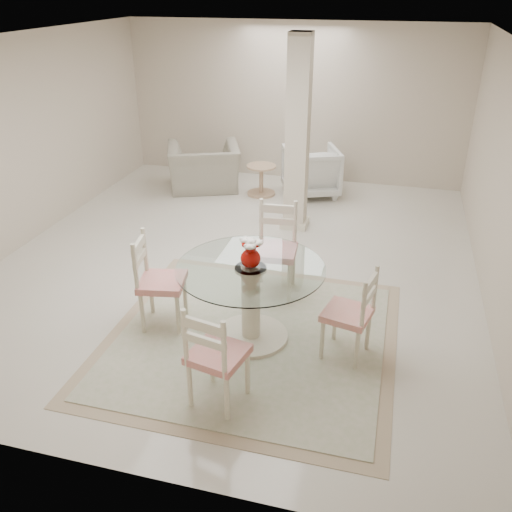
% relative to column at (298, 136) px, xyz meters
% --- Properties ---
extents(ground, '(7.00, 7.00, 0.00)m').
position_rel_column_xyz_m(ground, '(-0.50, -1.30, -1.35)').
color(ground, silver).
rests_on(ground, ground).
extents(room_shell, '(6.02, 7.02, 2.71)m').
position_rel_column_xyz_m(room_shell, '(-0.50, -1.30, 0.51)').
color(room_shell, beige).
rests_on(room_shell, ground).
extents(column, '(0.30, 0.30, 2.70)m').
position_rel_column_xyz_m(column, '(0.00, 0.00, 0.00)').
color(column, beige).
rests_on(column, ground).
extents(area_rug, '(2.89, 2.89, 0.02)m').
position_rel_column_xyz_m(area_rug, '(0.12, -2.92, -1.34)').
color(area_rug, tan).
rests_on(area_rug, ground).
extents(dining_table, '(1.44, 1.44, 0.83)m').
position_rel_column_xyz_m(dining_table, '(0.12, -2.92, -0.93)').
color(dining_table, beige).
rests_on(dining_table, ground).
extents(red_vase, '(0.23, 0.21, 0.30)m').
position_rel_column_xyz_m(red_vase, '(0.13, -2.92, -0.37)').
color(red_vase, '#A80B05').
rests_on(red_vase, dining_table).
extents(dining_chair_east, '(0.50, 0.50, 1.05)m').
position_rel_column_xyz_m(dining_chair_east, '(1.14, -2.96, -0.80)').
color(dining_chair_east, beige).
rests_on(dining_chair_east, ground).
extents(dining_chair_north, '(0.51, 0.51, 1.19)m').
position_rel_column_xyz_m(dining_chair_north, '(0.14, -1.90, -0.72)').
color(dining_chair_north, beige).
rests_on(dining_chair_north, ground).
extents(dining_chair_west, '(0.53, 0.53, 1.13)m').
position_rel_column_xyz_m(dining_chair_west, '(-0.90, -2.91, -0.75)').
color(dining_chair_west, beige).
rests_on(dining_chair_west, ground).
extents(dining_chair_south, '(0.52, 0.52, 1.10)m').
position_rel_column_xyz_m(dining_chair_south, '(0.09, -3.94, -0.77)').
color(dining_chair_south, '#F2E9C7').
rests_on(dining_chair_south, ground).
extents(recliner_taupe, '(1.49, 1.41, 0.77)m').
position_rel_column_xyz_m(recliner_taupe, '(-1.84, 1.18, -0.96)').
color(recliner_taupe, gray).
rests_on(recliner_taupe, ground).
extents(armchair_white, '(1.14, 1.16, 0.81)m').
position_rel_column_xyz_m(armchair_white, '(-0.01, 1.39, -0.94)').
color(armchair_white, white).
rests_on(armchair_white, ground).
extents(side_table, '(0.49, 0.49, 0.51)m').
position_rel_column_xyz_m(side_table, '(-0.81, 1.16, -1.11)').
color(side_table, tan).
rests_on(side_table, ground).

